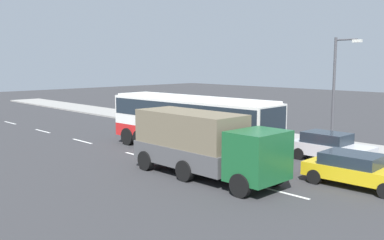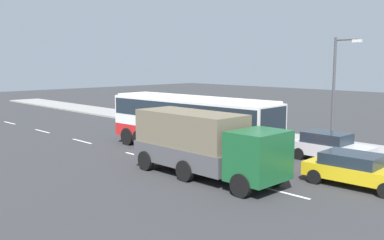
{
  "view_description": "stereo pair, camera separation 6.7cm",
  "coord_description": "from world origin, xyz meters",
  "px_view_note": "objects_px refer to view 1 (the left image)",
  "views": [
    {
      "loc": [
        19.17,
        -16.59,
        5.28
      ],
      "look_at": [
        1.16,
        0.83,
        1.91
      ],
      "focal_mm": 40.23,
      "sensor_mm": 36.0,
      "label": 1
    },
    {
      "loc": [
        19.13,
        -16.64,
        5.28
      ],
      "look_at": [
        1.16,
        0.83,
        1.91
      ],
      "focal_mm": 40.23,
      "sensor_mm": 36.0,
      "label": 2
    }
  ],
  "objects_px": {
    "street_lamp": "(336,86)",
    "cargo_truck": "(203,143)",
    "coach_bus": "(191,118)",
    "pedestrian_near_curb": "(265,120)",
    "pedestrian_at_crossing": "(224,116)",
    "car_yellow_taxi": "(356,169)",
    "car_silver_hatch": "(330,146)"
  },
  "relations": [
    {
      "from": "car_silver_hatch",
      "to": "car_yellow_taxi",
      "type": "height_order",
      "value": "car_silver_hatch"
    },
    {
      "from": "coach_bus",
      "to": "car_yellow_taxi",
      "type": "distance_m",
      "value": 10.09
    },
    {
      "from": "car_yellow_taxi",
      "to": "street_lamp",
      "type": "relative_size",
      "value": 0.67
    },
    {
      "from": "car_silver_hatch",
      "to": "street_lamp",
      "type": "relative_size",
      "value": 0.65
    },
    {
      "from": "coach_bus",
      "to": "pedestrian_at_crossing",
      "type": "xyz_separation_m",
      "value": [
        -4.1,
        7.53,
        -0.89
      ]
    },
    {
      "from": "cargo_truck",
      "to": "coach_bus",
      "type": "bearing_deg",
      "value": 141.81
    },
    {
      "from": "pedestrian_at_crossing",
      "to": "pedestrian_near_curb",
      "type": "bearing_deg",
      "value": -45.57
    },
    {
      "from": "cargo_truck",
      "to": "pedestrian_at_crossing",
      "type": "xyz_separation_m",
      "value": [
        -8.52,
        11.0,
        -0.47
      ]
    },
    {
      "from": "pedestrian_near_curb",
      "to": "street_lamp",
      "type": "height_order",
      "value": "street_lamp"
    },
    {
      "from": "coach_bus",
      "to": "car_yellow_taxi",
      "type": "relative_size",
      "value": 2.6
    },
    {
      "from": "pedestrian_at_crossing",
      "to": "car_yellow_taxi",
      "type": "bearing_deg",
      "value": -72.31
    },
    {
      "from": "street_lamp",
      "to": "cargo_truck",
      "type": "bearing_deg",
      "value": -98.99
    },
    {
      "from": "car_silver_hatch",
      "to": "pedestrian_at_crossing",
      "type": "bearing_deg",
      "value": 161.45
    },
    {
      "from": "coach_bus",
      "to": "street_lamp",
      "type": "xyz_separation_m",
      "value": [
        5.92,
        6.03,
        1.88
      ]
    },
    {
      "from": "pedestrian_near_curb",
      "to": "pedestrian_at_crossing",
      "type": "distance_m",
      "value": 3.95
    },
    {
      "from": "pedestrian_near_curb",
      "to": "coach_bus",
      "type": "bearing_deg",
      "value": 55.04
    },
    {
      "from": "coach_bus",
      "to": "street_lamp",
      "type": "bearing_deg",
      "value": 43.1
    },
    {
      "from": "cargo_truck",
      "to": "pedestrian_at_crossing",
      "type": "height_order",
      "value": "cargo_truck"
    },
    {
      "from": "car_silver_hatch",
      "to": "pedestrian_near_curb",
      "type": "height_order",
      "value": "pedestrian_near_curb"
    },
    {
      "from": "car_yellow_taxi",
      "to": "car_silver_hatch",
      "type": "bearing_deg",
      "value": 128.65
    },
    {
      "from": "car_silver_hatch",
      "to": "pedestrian_at_crossing",
      "type": "height_order",
      "value": "pedestrian_at_crossing"
    },
    {
      "from": "car_yellow_taxi",
      "to": "pedestrian_near_curb",
      "type": "xyz_separation_m",
      "value": [
        -10.16,
        7.33,
        0.41
      ]
    },
    {
      "from": "car_silver_hatch",
      "to": "pedestrian_near_curb",
      "type": "xyz_separation_m",
      "value": [
        -7.09,
        3.79,
        0.36
      ]
    },
    {
      "from": "cargo_truck",
      "to": "car_yellow_taxi",
      "type": "height_order",
      "value": "cargo_truck"
    },
    {
      "from": "cargo_truck",
      "to": "pedestrian_near_curb",
      "type": "relative_size",
      "value": 4.45
    },
    {
      "from": "car_yellow_taxi",
      "to": "pedestrian_at_crossing",
      "type": "distance_m",
      "value": 15.94
    },
    {
      "from": "coach_bus",
      "to": "pedestrian_near_curb",
      "type": "distance_m",
      "value": 7.52
    },
    {
      "from": "pedestrian_near_curb",
      "to": "pedestrian_at_crossing",
      "type": "xyz_separation_m",
      "value": [
        -3.95,
        0.06,
        -0.03
      ]
    },
    {
      "from": "coach_bus",
      "to": "cargo_truck",
      "type": "relative_size",
      "value": 1.46
    },
    {
      "from": "pedestrian_near_curb",
      "to": "pedestrian_at_crossing",
      "type": "relative_size",
      "value": 1.02
    },
    {
      "from": "coach_bus",
      "to": "cargo_truck",
      "type": "xyz_separation_m",
      "value": [
        4.42,
        -3.47,
        -0.42
      ]
    },
    {
      "from": "cargo_truck",
      "to": "street_lamp",
      "type": "relative_size",
      "value": 1.19
    }
  ]
}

